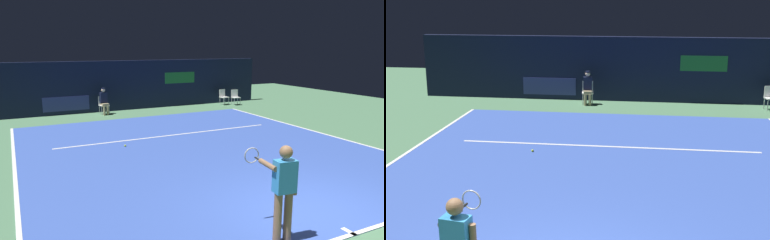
% 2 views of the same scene
% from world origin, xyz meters
% --- Properties ---
extents(ground_plane, '(32.75, 32.75, 0.00)m').
position_xyz_m(ground_plane, '(0.00, 5.17, 0.00)').
color(ground_plane, '#4C7A56').
extents(court_surface, '(10.86, 12.34, 0.01)m').
position_xyz_m(court_surface, '(0.00, 5.17, 0.01)').
color(court_surface, '#3856B2').
rests_on(court_surface, ground).
extents(line_sideline_right, '(0.10, 12.34, 0.01)m').
position_xyz_m(line_sideline_right, '(-5.38, 5.17, 0.01)').
color(line_sideline_right, white).
rests_on(line_sideline_right, court_surface).
extents(line_service, '(8.47, 0.10, 0.01)m').
position_xyz_m(line_service, '(0.00, 7.33, 0.01)').
color(line_service, white).
rests_on(line_service, court_surface).
extents(back_wall, '(16.44, 0.33, 2.60)m').
position_xyz_m(back_wall, '(-0.00, 13.77, 1.30)').
color(back_wall, '#141933').
rests_on(back_wall, ground).
extents(line_judge_on_chair, '(0.48, 0.56, 1.32)m').
position_xyz_m(line_judge_on_chair, '(-1.20, 12.85, 0.69)').
color(line_judge_on_chair, white).
rests_on(line_judge_on_chair, ground).
extents(tennis_ball, '(0.07, 0.07, 0.07)m').
position_xyz_m(tennis_ball, '(-2.00, 6.58, 0.05)').
color(tennis_ball, '#CCE033').
rests_on(tennis_ball, court_surface).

